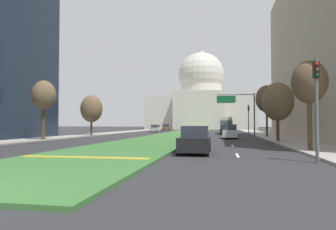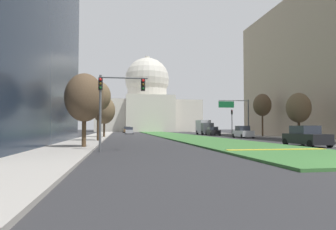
{
  "view_description": "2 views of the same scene",
  "coord_description": "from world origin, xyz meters",
  "px_view_note": "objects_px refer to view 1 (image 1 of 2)",
  "views": [
    {
      "loc": [
        7.15,
        -6.0,
        1.95
      ],
      "look_at": [
        -1.02,
        39.19,
        3.29
      ],
      "focal_mm": 31.56,
      "sensor_mm": 36.0,
      "label": 1
    },
    {
      "loc": [
        -10.54,
        -10.03,
        1.68
      ],
      "look_at": [
        -0.88,
        48.3,
        4.07
      ],
      "focal_mm": 31.77,
      "sensor_mm": 36.0,
      "label": 2
    }
  ],
  "objects_px": {
    "street_tree_right_near": "(309,83)",
    "street_tree_left_far": "(91,109)",
    "traffic_light_near_right": "(317,96)",
    "overhead_guide_sign": "(240,106)",
    "sedan_far_horizon": "(156,129)",
    "sedan_midblock": "(230,132)",
    "street_tree_right_far": "(267,99)",
    "traffic_light_far_right": "(249,116)",
    "sedan_distant": "(226,130)",
    "street_tree_left_mid": "(44,96)",
    "capitol_building": "(201,100)",
    "box_truck_delivery": "(226,125)",
    "sedan_very_far": "(167,127)",
    "street_tree_right_mid": "(278,102)",
    "sedan_lead_stopped": "(195,140)"
  },
  "relations": [
    {
      "from": "traffic_light_far_right",
      "to": "sedan_far_horizon",
      "type": "relative_size",
      "value": 1.11
    },
    {
      "from": "sedan_far_horizon",
      "to": "street_tree_right_far",
      "type": "bearing_deg",
      "value": -49.24
    },
    {
      "from": "overhead_guide_sign",
      "to": "street_tree_right_near",
      "type": "bearing_deg",
      "value": -82.34
    },
    {
      "from": "sedan_midblock",
      "to": "sedan_very_far",
      "type": "bearing_deg",
      "value": 110.66
    },
    {
      "from": "sedan_lead_stopped",
      "to": "sedan_distant",
      "type": "xyz_separation_m",
      "value": [
        2.55,
        33.65,
        -0.02
      ]
    },
    {
      "from": "street_tree_right_mid",
      "to": "street_tree_left_far",
      "type": "distance_m",
      "value": 28.08
    },
    {
      "from": "capitol_building",
      "to": "street_tree_right_far",
      "type": "bearing_deg",
      "value": -78.31
    },
    {
      "from": "street_tree_left_mid",
      "to": "sedan_far_horizon",
      "type": "relative_size",
      "value": 1.47
    },
    {
      "from": "street_tree_right_near",
      "to": "street_tree_left_far",
      "type": "distance_m",
      "value": 33.77
    },
    {
      "from": "overhead_guide_sign",
      "to": "street_tree_left_mid",
      "type": "relative_size",
      "value": 0.95
    },
    {
      "from": "street_tree_left_mid",
      "to": "sedan_very_far",
      "type": "height_order",
      "value": "street_tree_left_mid"
    },
    {
      "from": "street_tree_left_mid",
      "to": "street_tree_right_far",
      "type": "bearing_deg",
      "value": 25.1
    },
    {
      "from": "street_tree_right_far",
      "to": "sedan_lead_stopped",
      "type": "height_order",
      "value": "street_tree_right_far"
    },
    {
      "from": "capitol_building",
      "to": "street_tree_left_far",
      "type": "height_order",
      "value": "capitol_building"
    },
    {
      "from": "traffic_light_near_right",
      "to": "box_truck_delivery",
      "type": "distance_m",
      "value": 44.04
    },
    {
      "from": "box_truck_delivery",
      "to": "sedan_very_far",
      "type": "bearing_deg",
      "value": 124.72
    },
    {
      "from": "street_tree_right_far",
      "to": "traffic_light_far_right",
      "type": "bearing_deg",
      "value": 99.57
    },
    {
      "from": "capitol_building",
      "to": "street_tree_right_near",
      "type": "relative_size",
      "value": 5.99
    },
    {
      "from": "street_tree_left_mid",
      "to": "street_tree_right_far",
      "type": "height_order",
      "value": "street_tree_right_far"
    },
    {
      "from": "traffic_light_near_right",
      "to": "overhead_guide_sign",
      "type": "xyz_separation_m",
      "value": [
        -1.89,
        29.61,
        1.34
      ]
    },
    {
      "from": "street_tree_right_mid",
      "to": "sedan_very_far",
      "type": "relative_size",
      "value": 1.37
    },
    {
      "from": "street_tree_right_far",
      "to": "street_tree_left_mid",
      "type": "bearing_deg",
      "value": -154.9
    },
    {
      "from": "sedan_midblock",
      "to": "box_truck_delivery",
      "type": "distance_m",
      "value": 20.3
    },
    {
      "from": "overhead_guide_sign",
      "to": "box_truck_delivery",
      "type": "distance_m",
      "value": 14.66
    },
    {
      "from": "traffic_light_far_right",
      "to": "sedan_very_far",
      "type": "height_order",
      "value": "traffic_light_far_right"
    },
    {
      "from": "street_tree_right_far",
      "to": "sedan_far_horizon",
      "type": "height_order",
      "value": "street_tree_right_far"
    },
    {
      "from": "street_tree_left_far",
      "to": "sedan_far_horizon",
      "type": "relative_size",
      "value": 1.36
    },
    {
      "from": "traffic_light_near_right",
      "to": "sedan_lead_stopped",
      "type": "bearing_deg",
      "value": 148.75
    },
    {
      "from": "sedan_midblock",
      "to": "sedan_distant",
      "type": "height_order",
      "value": "sedan_midblock"
    },
    {
      "from": "street_tree_right_near",
      "to": "street_tree_left_far",
      "type": "height_order",
      "value": "street_tree_left_far"
    },
    {
      "from": "sedan_distant",
      "to": "sedan_very_far",
      "type": "bearing_deg",
      "value": 118.51
    },
    {
      "from": "sedan_distant",
      "to": "sedan_far_horizon",
      "type": "distance_m",
      "value": 21.68
    },
    {
      "from": "street_tree_right_near",
      "to": "sedan_lead_stopped",
      "type": "height_order",
      "value": "street_tree_right_near"
    },
    {
      "from": "street_tree_right_far",
      "to": "sedan_very_far",
      "type": "distance_m",
      "value": 45.83
    },
    {
      "from": "traffic_light_far_right",
      "to": "sedan_distant",
      "type": "distance_m",
      "value": 4.59
    },
    {
      "from": "traffic_light_far_right",
      "to": "sedan_midblock",
      "type": "relative_size",
      "value": 1.14
    },
    {
      "from": "street_tree_right_near",
      "to": "street_tree_right_far",
      "type": "relative_size",
      "value": 0.86
    },
    {
      "from": "sedan_far_horizon",
      "to": "street_tree_right_near",
      "type": "bearing_deg",
      "value": -65.45
    },
    {
      "from": "sedan_far_horizon",
      "to": "box_truck_delivery",
      "type": "height_order",
      "value": "box_truck_delivery"
    },
    {
      "from": "street_tree_left_far",
      "to": "box_truck_delivery",
      "type": "xyz_separation_m",
      "value": [
        20.87,
        16.28,
        -2.57
      ]
    },
    {
      "from": "overhead_guide_sign",
      "to": "street_tree_right_near",
      "type": "xyz_separation_m",
      "value": [
        3.19,
        -23.71,
        0.09
      ]
    },
    {
      "from": "street_tree_left_mid",
      "to": "traffic_light_far_right",
      "type": "bearing_deg",
      "value": 41.64
    },
    {
      "from": "street_tree_right_mid",
      "to": "street_tree_left_far",
      "type": "relative_size",
      "value": 0.97
    },
    {
      "from": "overhead_guide_sign",
      "to": "capitol_building",
      "type": "bearing_deg",
      "value": 99.01
    },
    {
      "from": "capitol_building",
      "to": "traffic_light_far_right",
      "type": "height_order",
      "value": "capitol_building"
    },
    {
      "from": "street_tree_left_mid",
      "to": "sedan_distant",
      "type": "height_order",
      "value": "street_tree_left_mid"
    },
    {
      "from": "traffic_light_near_right",
      "to": "street_tree_right_mid",
      "type": "height_order",
      "value": "street_tree_right_mid"
    },
    {
      "from": "overhead_guide_sign",
      "to": "sedan_lead_stopped",
      "type": "bearing_deg",
      "value": -99.8
    },
    {
      "from": "capitol_building",
      "to": "street_tree_right_near",
      "type": "xyz_separation_m",
      "value": [
        13.08,
        -86.1,
        -5.66
      ]
    },
    {
      "from": "traffic_light_near_right",
      "to": "sedan_midblock",
      "type": "distance_m",
      "value": 23.96
    }
  ]
}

